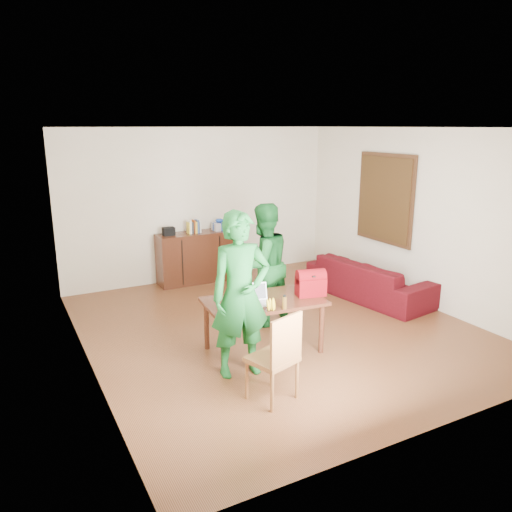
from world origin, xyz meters
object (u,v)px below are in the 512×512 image
chair (273,374)px  person_near (241,295)px  table (264,306)px  sofa (369,279)px  person_far (263,265)px  bottle (284,302)px  laptop (256,301)px  red_bag (311,285)px

chair → person_near: (-0.03, 0.67, 0.65)m
table → sofa: size_ratio=0.71×
person_near → person_far: (0.93, 1.18, -0.07)m
chair → person_far: 2.13m
chair → sofa: size_ratio=0.45×
table → bottle: size_ratio=8.95×
laptop → sofa: (2.62, 1.05, -0.40)m
person_near → laptop: bearing=45.1°
person_near → sofa: bearing=30.2°
chair → person_near: size_ratio=0.51×
chair → sofa: chair is taller
person_far → red_bag: 0.94m
bottle → person_far: bearing=72.7°
chair → bottle: bearing=34.4°
chair → person_far: bearing=46.9°
person_near → laptop: 0.49m
table → red_bag: bearing=-6.0°
person_far → red_bag: (0.17, -0.92, -0.06)m
person_near → bottle: size_ratio=11.13×
chair → laptop: size_ratio=2.63×
bottle → sofa: bottle is taller
person_far → sofa: (2.03, 0.14, -0.55)m
table → bottle: bottle is taller
person_far → bottle: bearing=63.3°
table → bottle: (0.06, -0.38, 0.16)m
person_far → chair: bearing=54.8°
table → person_far: person_far is taller
table → chair: size_ratio=1.57×
person_near → laptop: size_ratio=5.12×
person_near → sofa: person_near is taller
table → red_bag: red_bag is taller
chair → bottle: 0.97m
person_far → laptop: person_far is taller
table → person_near: (-0.50, -0.38, 0.34)m
table → person_far: 0.95m
laptop → sofa: laptop is taller
sofa → bottle: bearing=110.4°
table → person_near: person_near is taller
person_far → laptop: size_ratio=4.72×
person_far → bottle: size_ratio=10.25×
table → sofa: (2.47, 0.95, -0.28)m
bottle → laptop: bearing=127.6°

